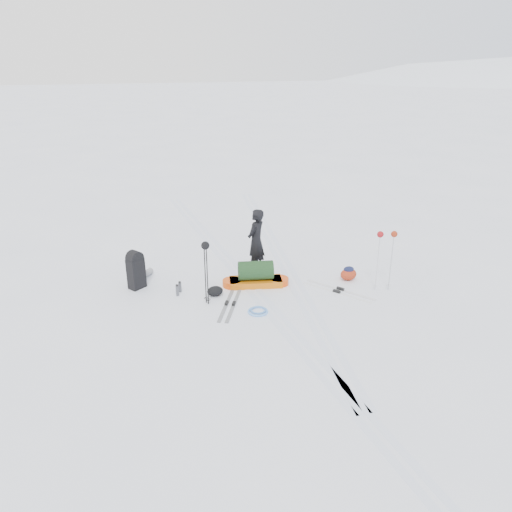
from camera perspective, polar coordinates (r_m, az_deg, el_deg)
The scene contains 14 objects.
ground at distance 12.37m, azimuth -0.26°, elevation -3.98°, with size 200.00×200.00×0.00m, color white.
snow_hill_backdrop at distance 137.29m, azimuth 15.13°, elevation -11.70°, with size 359.50×192.00×162.45m.
ski_tracks at distance 13.29m, azimuth 1.17°, elevation -2.04°, with size 3.38×17.97×0.01m.
skier at distance 13.13m, azimuth -0.00°, elevation 1.72°, with size 0.63×0.42×1.74m, color black.
pulk_sled at distance 12.57m, azimuth -0.04°, elevation -2.31°, with size 1.74×0.81×0.64m.
expedition_rucksack at distance 12.76m, azimuth -13.44°, elevation -1.54°, with size 0.72×1.07×0.99m.
ski_poles_black at distance 11.30m, azimuth -5.79°, elevation 0.32°, with size 0.19×0.22×1.55m.
ski_poles_silver at distance 12.31m, azimuth 14.70°, elevation 1.66°, with size 0.48×0.23×1.54m.
touring_skis_grey at distance 11.71m, azimuth -2.97°, elevation -5.51°, with size 0.98×1.68×0.06m.
touring_skis_white at distance 12.49m, azimuth 9.41°, elevation -3.97°, with size 1.33×1.70×0.07m.
rope_coil at distance 11.38m, azimuth 0.23°, elevation -6.29°, with size 0.47×0.47×0.06m.
small_daypack at distance 13.10m, azimuth 10.53°, elevation -1.98°, with size 0.53×0.49×0.37m.
thermos_pair at distance 12.31m, azimuth -8.84°, elevation -3.70°, with size 0.19×0.29×0.29m.
stuff_sack at distance 12.11m, azimuth -4.70°, elevation -4.02°, with size 0.41×0.32×0.24m.
Camera 1 is at (-3.22, -10.64, 5.42)m, focal length 35.00 mm.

